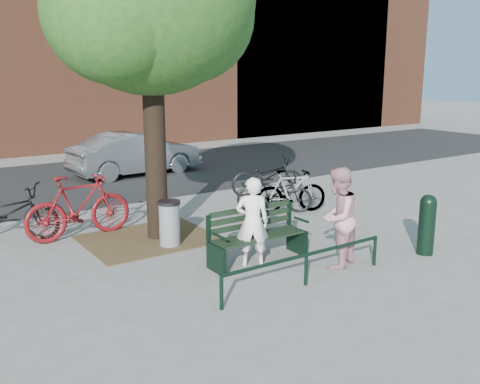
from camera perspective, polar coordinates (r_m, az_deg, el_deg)
ground at (r=9.11m, az=1.99°, el=-7.47°), size 90.00×90.00×0.00m
dirt_pit at (r=10.43m, az=-9.70°, el=-4.92°), size 2.40×2.00×0.02m
road at (r=16.49m, az=-15.73°, el=1.34°), size 40.00×7.00×0.01m
park_bench at (r=9.01m, az=1.72°, el=-4.47°), size 1.74×0.54×0.97m
guard_railing at (r=8.09m, az=7.08°, el=-7.18°), size 3.06×0.06×0.51m
person_left at (r=8.72m, az=1.33°, el=-3.22°), size 0.65×0.59×1.49m
person_right at (r=8.82m, az=10.37°, el=-2.71°), size 0.98×0.89×1.65m
bollard at (r=9.87m, az=19.31°, el=-3.08°), size 0.29×0.29×1.07m
litter_bin at (r=9.87m, az=-7.53°, el=-3.32°), size 0.42×0.42×0.85m
bicycle_a at (r=11.05m, az=-23.74°, el=-2.01°), size 2.09×1.72×1.07m
bicycle_b at (r=10.67m, az=-16.83°, el=-1.50°), size 2.08×0.66×1.24m
bicycle_c at (r=12.13m, az=3.69°, el=-0.11°), size 1.73×1.47×0.89m
bicycle_d at (r=12.12m, az=5.47°, el=0.09°), size 1.71×1.02×0.99m
bicycle_e at (r=13.76m, az=2.94°, el=1.69°), size 2.02×1.26×1.00m
parked_car at (r=16.78m, az=-11.07°, el=4.05°), size 4.13×1.73×1.33m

